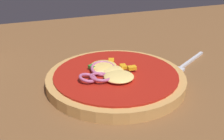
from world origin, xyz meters
name	(u,v)px	position (x,y,z in m)	size (l,w,h in m)	color
dining_table	(114,84)	(0.00, 0.00, 0.01)	(1.28, 0.90, 0.03)	brown
pizza	(115,79)	(-0.01, -0.03, 0.04)	(0.24, 0.24, 0.04)	tan
fork	(185,65)	(0.15, 0.00, 0.03)	(0.14, 0.09, 0.00)	silver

